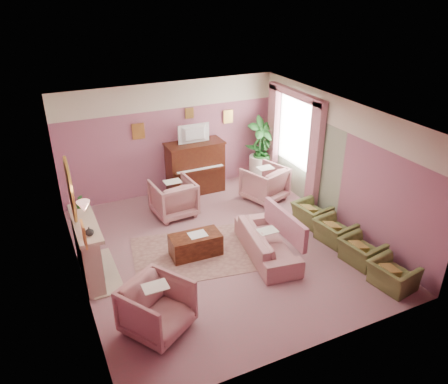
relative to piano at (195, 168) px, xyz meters
name	(u,v)px	position (x,y,z in m)	size (l,w,h in m)	color
floor	(222,248)	(-0.50, -2.68, -0.65)	(5.50, 6.00, 0.01)	#906169
ceiling	(221,115)	(-0.50, -2.68, 2.15)	(5.50, 6.00, 0.01)	white
wall_back	(171,139)	(-0.50, 0.32, 0.75)	(5.50, 0.02, 2.80)	#7C506B
wall_front	(314,273)	(-0.50, -5.68, 0.75)	(5.50, 0.02, 2.80)	#7C506B
wall_left	(73,217)	(-3.25, -2.68, 0.75)	(0.02, 6.00, 2.80)	#7C506B
wall_right	(338,163)	(2.25, -2.68, 0.75)	(0.02, 6.00, 2.80)	#7C506B
picture_rail_band	(168,96)	(-0.50, 0.31, 1.82)	(5.50, 0.01, 0.65)	beige
stripe_panel	(301,157)	(2.23, -1.38, 0.42)	(0.01, 3.00, 2.15)	gray
fireplace_surround	(87,251)	(-3.09, -2.48, -0.10)	(0.30, 1.40, 1.10)	#BCA88E
fireplace_inset	(94,256)	(-2.99, -2.48, -0.25)	(0.18, 0.72, 0.68)	black
fire_ember	(98,264)	(-2.95, -2.48, -0.43)	(0.06, 0.54, 0.10)	orange
mantel_shelf	(85,223)	(-3.06, -2.48, 0.47)	(0.40, 1.55, 0.07)	#BCA88E
hearth	(102,272)	(-2.89, -2.48, -0.64)	(0.55, 1.50, 0.02)	#BCA88E
mirror_frame	(70,190)	(-3.20, -2.48, 1.15)	(0.04, 0.72, 1.20)	gold
mirror_glass	(72,190)	(-3.17, -2.48, 1.15)	(0.01, 0.60, 1.06)	silver
sconce_shade	(84,206)	(-3.12, -3.53, 1.33)	(0.20, 0.20, 0.16)	#FFAEA0
piano	(195,168)	(0.00, 0.00, 0.00)	(1.40, 0.60, 1.30)	#3C1A0F
piano_keyshelf	(200,170)	(0.00, -0.35, 0.07)	(1.30, 0.12, 0.06)	#3C1A0F
piano_keys	(200,169)	(0.00, -0.35, 0.11)	(1.20, 0.08, 0.02)	white
piano_top	(194,143)	(0.00, 0.00, 0.66)	(1.45, 0.65, 0.04)	#3C1A0F
television	(195,133)	(0.00, -0.05, 0.95)	(0.80, 0.12, 0.48)	black
print_back_left	(138,131)	(-1.30, 0.28, 1.07)	(0.30, 0.03, 0.38)	gold
print_back_right	(228,117)	(1.05, 0.28, 1.13)	(0.26, 0.03, 0.34)	gold
print_back_mid	(189,113)	(0.00, 0.28, 1.35)	(0.22, 0.03, 0.26)	gold
print_left_wall	(84,234)	(-3.21, -3.88, 1.07)	(0.03, 0.28, 0.36)	gold
window_blind	(296,129)	(2.20, -1.13, 1.05)	(0.03, 1.40, 1.80)	beige
curtain_left	(315,158)	(2.12, -2.05, 0.65)	(0.16, 0.34, 2.60)	#B06A7A
curtain_right	(273,134)	(2.12, -0.21, 0.65)	(0.16, 0.34, 2.60)	#B06A7A
pelmet	(296,94)	(2.12, -1.13, 1.91)	(0.16, 2.20, 0.16)	#B06A7A
mantel_plant	(79,201)	(-3.05, -1.93, 0.64)	(0.16, 0.16, 0.28)	#1D5A1F
mantel_vase	(89,231)	(-3.05, -2.98, 0.58)	(0.16, 0.16, 0.16)	beige
area_rug	(197,253)	(-1.04, -2.64, -0.64)	(2.50, 1.80, 0.01)	#8A6057
coffee_table	(196,245)	(-1.07, -2.67, -0.43)	(1.00, 0.50, 0.45)	#401B0E
table_paper	(198,234)	(-1.02, -2.67, -0.20)	(0.35, 0.28, 0.01)	silver
sofa	(267,238)	(0.22, -3.26, -0.26)	(0.64, 1.92, 0.77)	#AE7776
sofa_throw	(285,224)	(0.62, -3.26, -0.05)	(0.10, 1.45, 0.53)	#B06A7A
floral_armchair_left	(173,196)	(-0.91, -0.92, -0.18)	(0.91, 0.91, 0.95)	#AE7776
floral_armchair_right	(265,182)	(1.38, -1.13, -0.18)	(0.91, 0.91, 0.95)	#AE7776
floral_armchair_front	(157,306)	(-2.37, -4.35, -0.18)	(0.91, 0.91, 0.95)	#AE7776
olive_chair_a	(393,272)	(1.73, -5.09, -0.32)	(0.53, 0.75, 0.65)	#5A6332
olive_chair_b	(362,248)	(1.73, -4.27, -0.32)	(0.53, 0.75, 0.65)	#5A6332
olive_chair_c	(335,228)	(1.73, -3.45, -0.32)	(0.53, 0.75, 0.65)	#5A6332
olive_chair_d	(312,211)	(1.73, -2.63, -0.32)	(0.53, 0.75, 0.65)	#5A6332
side_table	(259,168)	(1.80, -0.08, -0.30)	(0.52, 0.52, 0.70)	silver
side_plant_big	(259,150)	(1.80, -0.08, 0.22)	(0.30, 0.30, 0.34)	#1D5A1F
side_plant_small	(265,152)	(1.92, -0.18, 0.19)	(0.16, 0.16, 0.28)	#1D5A1F
palm_pot	(260,175)	(1.82, -0.13, -0.48)	(0.34, 0.34, 0.34)	#B0713F
palm_plant	(261,144)	(1.82, -0.13, 0.41)	(0.76, 0.76, 1.44)	#1D5A1F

